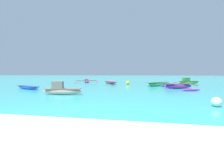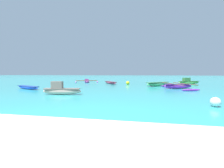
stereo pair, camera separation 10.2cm
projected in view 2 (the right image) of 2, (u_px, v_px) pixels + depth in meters
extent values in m
plane|color=teal|center=(60.00, 134.00, 3.90)|extent=(240.00, 240.00, 0.00)
ellipsoid|color=purple|center=(178.00, 86.00, 15.54)|extent=(3.05, 1.38, 0.50)
cube|color=#53226C|center=(178.00, 84.00, 15.52)|extent=(2.81, 1.29, 0.08)
cylinder|color=brown|center=(184.00, 84.00, 15.59)|extent=(1.32, 4.15, 0.07)
cylinder|color=brown|center=(172.00, 84.00, 15.44)|extent=(1.32, 4.15, 0.07)
ellipsoid|color=purple|center=(168.00, 86.00, 17.68)|extent=(1.80, 0.72, 0.20)
ellipsoid|color=purple|center=(191.00, 90.00, 13.41)|extent=(1.80, 0.72, 0.20)
ellipsoid|color=#9D3955|center=(111.00, 83.00, 22.81)|extent=(2.59, 3.42, 0.35)
cube|color=brown|center=(111.00, 82.00, 22.80)|extent=(2.41, 3.16, 0.08)
ellipsoid|color=#50BB70|center=(158.00, 84.00, 18.75)|extent=(3.25, 3.01, 0.50)
cube|color=#39734A|center=(158.00, 82.00, 18.73)|extent=(3.01, 2.80, 0.08)
ellipsoid|color=blue|center=(28.00, 87.00, 15.16)|extent=(3.47, 1.92, 0.32)
cube|color=navy|center=(28.00, 86.00, 15.15)|extent=(3.20, 1.79, 0.08)
ellipsoid|color=#D6A896|center=(62.00, 91.00, 11.20)|extent=(2.90, 1.01, 0.47)
cube|color=#82695F|center=(62.00, 89.00, 11.18)|extent=(2.68, 0.95, 0.08)
cube|color=#82695F|center=(57.00, 85.00, 11.16)|extent=(0.86, 0.56, 0.52)
ellipsoid|color=#53B04B|center=(189.00, 83.00, 22.24)|extent=(3.52, 2.19, 0.45)
cube|color=#3A6D36|center=(189.00, 81.00, 22.22)|extent=(3.25, 2.03, 0.08)
cube|color=#3A6D36|center=(186.00, 79.00, 22.08)|extent=(1.15, 0.93, 0.50)
ellipsoid|color=#E76BE2|center=(87.00, 82.00, 26.05)|extent=(1.66, 2.66, 0.30)
cube|color=#8B4789|center=(87.00, 81.00, 26.05)|extent=(1.56, 2.46, 0.08)
cube|color=#8B4789|center=(87.00, 80.00, 26.34)|extent=(0.87, 0.91, 0.33)
cylinder|color=brown|center=(87.00, 81.00, 25.48)|extent=(3.45, 1.43, 0.07)
cylinder|color=brown|center=(87.00, 81.00, 26.60)|extent=(3.45, 1.43, 0.07)
ellipsoid|color=#E76BE2|center=(97.00, 82.00, 26.42)|extent=(0.84, 1.72, 0.20)
ellipsoid|color=#E76BE2|center=(76.00, 82.00, 25.70)|extent=(0.84, 1.72, 0.20)
sphere|color=yellow|center=(128.00, 83.00, 21.20)|extent=(0.50, 0.50, 0.50)
sphere|color=white|center=(215.00, 102.00, 7.09)|extent=(0.46, 0.46, 0.46)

